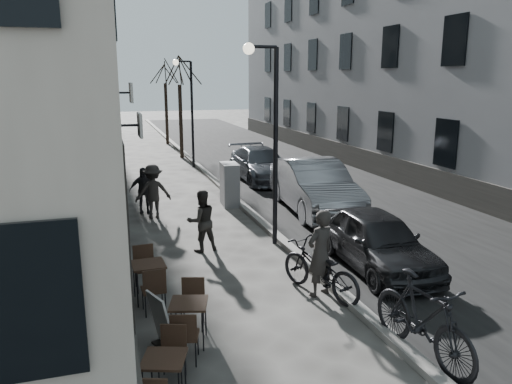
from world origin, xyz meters
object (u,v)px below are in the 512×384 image
bicycle (320,269)px  car_near (377,240)px  tree_near (179,70)px  bistro_set_b (189,319)px  streetlamp_near (269,123)px  streetlamp_far (188,101)px  pedestrian_mid (153,192)px  bistro_set_c (149,278)px  car_far (260,164)px  pedestrian_far (143,190)px  car_mid (315,186)px  pedestrian_near (202,221)px  tree_far (165,71)px  sign_board (162,326)px  moped (423,319)px  utility_cabinet (230,184)px  bistro_set_a (165,376)px

bicycle → car_near: size_ratio=0.53×
tree_near → bistro_set_b: (-2.92, -19.39, -4.22)m
streetlamp_near → streetlamp_far: size_ratio=1.00×
pedestrian_mid → streetlamp_far: bearing=-109.2°
bistro_set_c → car_far: car_far is taller
tree_near → pedestrian_far: 11.94m
tree_near → pedestrian_mid: 12.51m
streetlamp_near → bistro_set_c: size_ratio=3.29×
streetlamp_far → bicycle: (-0.03, -15.28, -2.62)m
car_near → car_mid: car_mid is taller
pedestrian_mid → pedestrian_near: bearing=101.8°
tree_far → bistro_set_c: 24.13m
streetlamp_near → car_mid: 4.31m
sign_board → moped: bearing=-42.9°
bistro_set_b → pedestrian_near: 4.53m
bicycle → moped: 2.67m
utility_cabinet → car_near: size_ratio=0.37×
tree_near → pedestrian_near: size_ratio=3.63×
pedestrian_near → car_near: pedestrian_near is taller
sign_board → pedestrian_mid: size_ratio=0.57×
bistro_set_a → sign_board: (0.14, 1.42, -0.03)m
bicycle → pedestrian_far: 7.92m
tree_far → pedestrian_mid: (-2.69, -17.60, -3.82)m
pedestrian_near → bicycle: bearing=109.9°
bistro_set_c → sign_board: 1.89m
utility_cabinet → pedestrian_far: bearing=-173.4°
bistro_set_a → moped: size_ratio=0.64×
streetlamp_far → pedestrian_far: streetlamp_far is taller
bistro_set_b → bistro_set_c: 1.92m
pedestrian_mid → car_mid: pedestrian_mid is taller
sign_board → bistro_set_b: bearing=-18.0°
utility_cabinet → bicycle: size_ratio=0.70×
tree_far → bistro_set_c: tree_far is taller
pedestrian_far → bicycle: bearing=-71.1°
bistro_set_a → pedestrian_near: pedestrian_near is taller
streetlamp_far → bistro_set_c: size_ratio=3.29×
streetlamp_near → car_near: streetlamp_near is taller
tree_far → pedestrian_far: 17.59m
pedestrian_near → moped: size_ratio=0.71×
tree_near → car_mid: bearing=-79.0°
car_far → tree_near: bearing=107.7°
bistro_set_b → car_mid: bearing=69.1°
utility_cabinet → bicycle: utility_cabinet is taller
pedestrian_far → moped: 10.55m
utility_cabinet → moped: 10.17m
pedestrian_mid → pedestrian_far: bearing=-73.1°
pedestrian_near → moped: (2.29, -5.89, -0.12)m
bistro_set_b → pedestrian_mid: 7.80m
streetlamp_far → pedestrian_far: (-2.87, -7.89, -2.41)m
streetlamp_near → streetlamp_far: same height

